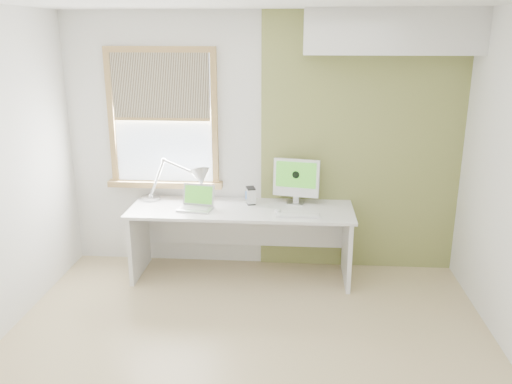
# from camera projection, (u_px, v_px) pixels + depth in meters

# --- Properties ---
(room) EXTENTS (4.04, 3.54, 2.64)m
(room) POSITION_uv_depth(u_px,v_px,m) (244.00, 194.00, 3.66)
(room) COLOR #CBB383
(room) RESTS_ON ground
(accent_wall) EXTENTS (2.00, 0.02, 2.60)m
(accent_wall) POSITION_uv_depth(u_px,v_px,m) (361.00, 146.00, 5.25)
(accent_wall) COLOR olive
(accent_wall) RESTS_ON room
(soffit) EXTENTS (1.60, 0.40, 0.42)m
(soffit) POSITION_uv_depth(u_px,v_px,m) (392.00, 31.00, 4.76)
(soffit) COLOR white
(soffit) RESTS_ON room
(window) EXTENTS (1.20, 0.14, 1.42)m
(window) POSITION_uv_depth(u_px,v_px,m) (163.00, 119.00, 5.30)
(window) COLOR olive
(window) RESTS_ON room
(desk) EXTENTS (2.20, 0.70, 0.73)m
(desk) POSITION_uv_depth(u_px,v_px,m) (242.00, 225.00, 5.28)
(desk) COLOR white
(desk) RESTS_ON room
(desk_lamp) EXTENTS (0.78, 0.31, 0.44)m
(desk_lamp) POSITION_uv_depth(u_px,v_px,m) (191.00, 180.00, 5.29)
(desk_lamp) COLOR silver
(desk_lamp) RESTS_ON desk
(laptop) EXTENTS (0.36, 0.30, 0.22)m
(laptop) POSITION_uv_depth(u_px,v_px,m) (197.00, 203.00, 5.15)
(laptop) COLOR silver
(laptop) RESTS_ON desk
(phone_dock) EXTENTS (0.08, 0.08, 0.14)m
(phone_dock) POSITION_uv_depth(u_px,v_px,m) (248.00, 199.00, 5.32)
(phone_dock) COLOR silver
(phone_dock) RESTS_ON desk
(external_drive) EXTENTS (0.11, 0.15, 0.17)m
(external_drive) POSITION_uv_depth(u_px,v_px,m) (251.00, 196.00, 5.28)
(external_drive) COLOR silver
(external_drive) RESTS_ON desk
(imac) EXTENTS (0.47, 0.19, 0.45)m
(imac) POSITION_uv_depth(u_px,v_px,m) (296.00, 179.00, 5.25)
(imac) COLOR silver
(imac) RESTS_ON desk
(keyboard) EXTENTS (0.42, 0.12, 0.02)m
(keyboard) POSITION_uv_depth(u_px,v_px,m) (298.00, 215.00, 4.93)
(keyboard) COLOR white
(keyboard) RESTS_ON desk
(mouse) EXTENTS (0.09, 0.11, 0.03)m
(mouse) POSITION_uv_depth(u_px,v_px,m) (278.00, 211.00, 5.03)
(mouse) COLOR white
(mouse) RESTS_ON desk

